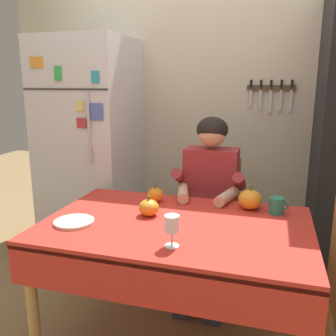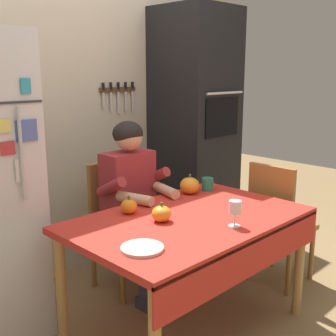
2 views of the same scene
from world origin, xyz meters
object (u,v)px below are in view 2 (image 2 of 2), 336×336
at_px(pumpkin_medium, 161,214).
at_px(coffee_mug, 208,184).
at_px(pumpkin_large, 129,206).
at_px(dining_table, 191,231).
at_px(serving_tray, 142,248).
at_px(chair_behind_person, 118,219).
at_px(pumpkin_small, 190,185).
at_px(seated_person, 135,195).
at_px(wine_glass, 235,209).
at_px(wall_oven, 194,132).
at_px(chair_right_side, 277,219).

bearing_deg(pumpkin_medium, coffee_mug, 18.85).
bearing_deg(pumpkin_large, dining_table, -56.15).
xyz_separation_m(pumpkin_large, serving_tray, (-0.30, -0.46, -0.04)).
bearing_deg(chair_behind_person, pumpkin_small, -57.28).
xyz_separation_m(seated_person, wine_glass, (-0.02, -0.87, 0.11)).
height_order(wall_oven, pumpkin_medium, wall_oven).
distance_m(coffee_mug, pumpkin_small, 0.16).
xyz_separation_m(pumpkin_large, pumpkin_small, (0.57, 0.03, 0.01)).
xyz_separation_m(wine_glass, pumpkin_medium, (-0.23, 0.34, -0.06)).
height_order(dining_table, serving_tray, serving_tray).
height_order(wine_glass, pumpkin_large, wine_glass).
height_order(wall_oven, wine_glass, wall_oven).
bearing_deg(chair_right_side, serving_tray, -175.51).
xyz_separation_m(chair_right_side, pumpkin_large, (-1.11, 0.35, 0.27)).
height_order(wall_oven, dining_table, wall_oven).
height_order(coffee_mug, pumpkin_large, pumpkin_large).
xyz_separation_m(dining_table, wine_glass, (0.06, -0.26, 0.19)).
bearing_deg(coffee_mug, pumpkin_large, 179.58).
bearing_deg(coffee_mug, pumpkin_medium, -161.15).
xyz_separation_m(seated_person, pumpkin_medium, (-0.25, -0.53, 0.05)).
height_order(chair_behind_person, pumpkin_large, chair_behind_person).
relative_size(wall_oven, serving_tray, 9.97).
xyz_separation_m(dining_table, chair_behind_person, (0.08, 0.79, -0.14)).
distance_m(dining_table, seated_person, 0.61).
distance_m(seated_person, serving_tray, 0.95).
bearing_deg(pumpkin_medium, chair_right_side, -5.83).
distance_m(dining_table, chair_right_side, 0.91).
relative_size(chair_behind_person, serving_tray, 4.42).
relative_size(chair_behind_person, seated_person, 0.75).
height_order(seated_person, wine_glass, seated_person).
height_order(coffee_mug, serving_tray, coffee_mug).
bearing_deg(serving_tray, pumpkin_large, 56.86).
bearing_deg(wall_oven, dining_table, -138.69).
relative_size(dining_table, wine_glass, 9.41).
relative_size(chair_behind_person, wine_glass, 6.25).
bearing_deg(coffee_mug, pumpkin_small, 166.26).
relative_size(dining_table, chair_right_side, 1.51).
height_order(coffee_mug, pumpkin_medium, pumpkin_medium).
height_order(coffee_mug, wine_glass, wine_glass).
bearing_deg(wine_glass, dining_table, 102.58).
bearing_deg(coffee_mug, chair_right_side, -41.40).
bearing_deg(dining_table, serving_tray, -164.36).
bearing_deg(pumpkin_large, pumpkin_small, 3.14).
height_order(pumpkin_medium, pumpkin_small, pumpkin_small).
distance_m(pumpkin_large, pumpkin_small, 0.57).
relative_size(chair_behind_person, coffee_mug, 8.57).
bearing_deg(seated_person, serving_tray, -128.15).
bearing_deg(dining_table, coffee_mug, 31.22).
distance_m(wine_glass, pumpkin_large, 0.64).
xyz_separation_m(wall_oven, dining_table, (-1.05, -0.92, -0.39)).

